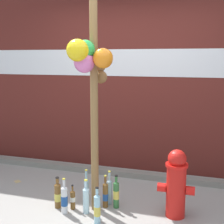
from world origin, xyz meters
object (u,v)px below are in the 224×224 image
(bottle_5, at_px, (105,195))
(bottle_8, at_px, (97,209))
(bottle_3, at_px, (58,195))
(bottle_2, at_px, (109,191))
(bottle_1, at_px, (86,190))
(bottle_7, at_px, (86,199))
(bottle_4, at_px, (116,194))
(bottle_0, at_px, (64,199))
(bottle_6, at_px, (73,199))
(fire_hydrant, at_px, (176,183))
(memorial_post, at_px, (91,44))

(bottle_5, distance_m, bottle_8, 0.37)
(bottle_3, bearing_deg, bottle_2, 26.05)
(bottle_8, bearing_deg, bottle_3, 160.05)
(bottle_1, bearing_deg, bottle_7, -69.15)
(bottle_8, bearing_deg, bottle_4, 77.48)
(bottle_0, relative_size, bottle_7, 1.04)
(bottle_1, bearing_deg, bottle_6, -109.12)
(bottle_0, bearing_deg, bottle_7, 18.46)
(fire_hydrant, bearing_deg, bottle_8, -152.20)
(bottle_4, relative_size, bottle_8, 0.98)
(bottle_3, relative_size, bottle_8, 0.92)
(fire_hydrant, bearing_deg, bottle_3, -171.37)
(fire_hydrant, height_order, bottle_3, fire_hydrant)
(bottle_3, relative_size, bottle_4, 0.94)
(bottle_0, bearing_deg, bottle_5, 34.64)
(bottle_3, height_order, bottle_4, bottle_4)
(bottle_2, height_order, bottle_6, bottle_2)
(bottle_4, bearing_deg, fire_hydrant, 0.16)
(bottle_2, relative_size, bottle_5, 1.06)
(bottle_7, bearing_deg, bottle_2, 57.16)
(bottle_0, distance_m, bottle_6, 0.13)
(bottle_1, distance_m, bottle_3, 0.35)
(bottle_0, xyz_separation_m, bottle_6, (0.05, 0.11, -0.04))
(bottle_8, bearing_deg, bottle_0, 165.98)
(bottle_2, bearing_deg, bottle_8, -88.26)
(bottle_0, relative_size, bottle_4, 1.04)
(memorial_post, relative_size, bottle_0, 7.52)
(bottle_3, bearing_deg, bottle_7, -3.03)
(bottle_0, distance_m, bottle_1, 0.36)
(bottle_4, distance_m, bottle_6, 0.49)
(bottle_8, bearing_deg, bottle_1, 123.63)
(fire_hydrant, distance_m, bottle_4, 0.70)
(memorial_post, relative_size, bottle_2, 7.52)
(bottle_1, bearing_deg, bottle_2, 3.58)
(bottle_4, bearing_deg, bottle_0, -150.31)
(bottle_5, bearing_deg, bottle_3, -161.43)
(bottle_5, bearing_deg, memorial_post, -128.92)
(bottle_0, bearing_deg, bottle_6, 67.05)
(memorial_post, height_order, bottle_0, memorial_post)
(bottle_2, height_order, bottle_4, bottle_2)
(bottle_1, relative_size, bottle_7, 1.02)
(fire_hydrant, xyz_separation_m, bottle_4, (-0.67, -0.00, -0.21))
(bottle_8, bearing_deg, memorial_post, 120.88)
(bottle_4, bearing_deg, bottle_1, 172.83)
(bottle_3, bearing_deg, bottle_0, -36.31)
(memorial_post, bearing_deg, bottle_1, 126.62)
(fire_hydrant, bearing_deg, bottle_7, -167.14)
(bottle_7, xyz_separation_m, bottle_8, (0.19, -0.18, 0.00))
(memorial_post, xyz_separation_m, bottle_3, (-0.41, -0.04, -1.68))
(bottle_7, height_order, bottle_8, bottle_8)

